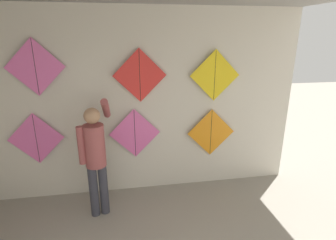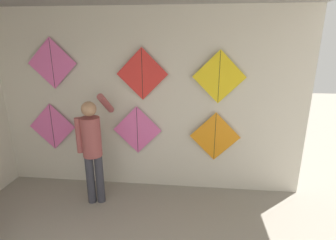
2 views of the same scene
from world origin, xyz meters
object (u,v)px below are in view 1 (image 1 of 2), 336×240
at_px(kite_2, 211,133).
at_px(kite_4, 140,75).
at_px(kite_0, 36,139).
at_px(kite_3, 35,67).
at_px(kite_1, 135,133).
at_px(kite_5, 215,76).
at_px(shopkeeper, 95,153).

relative_size(kite_2, kite_4, 1.00).
distance_m(kite_0, kite_4, 1.74).
bearing_deg(kite_3, kite_0, 180.00).
xyz_separation_m(kite_3, kite_4, (1.37, 0.00, -0.14)).
bearing_deg(kite_2, kite_1, 180.00).
relative_size(kite_3, kite_5, 1.00).
xyz_separation_m(kite_0, kite_5, (2.62, 0.00, 0.84)).
xyz_separation_m(kite_2, kite_5, (0.01, 0.00, 0.91)).
height_order(kite_3, kite_5, kite_3).
relative_size(kite_0, kite_3, 1.00).
height_order(kite_1, kite_3, kite_3).
distance_m(kite_1, kite_4, 0.88).
distance_m(kite_0, kite_2, 2.61).
bearing_deg(kite_5, shopkeeper, -164.15).
bearing_deg(kite_0, kite_5, 0.00).
bearing_deg(kite_5, kite_0, 180.00).
height_order(kite_3, kite_4, kite_3).
distance_m(kite_1, kite_3, 1.63).
relative_size(kite_2, kite_3, 1.00).
bearing_deg(kite_0, kite_1, 0.00).
bearing_deg(kite_5, kite_2, 180.00).
distance_m(kite_0, kite_5, 2.75).
bearing_deg(kite_2, kite_3, 180.00).
bearing_deg(shopkeeper, kite_5, 3.15).
bearing_deg(kite_4, kite_2, 0.00).
bearing_deg(kite_2, kite_4, 180.00).
relative_size(kite_0, kite_4, 1.00).
height_order(kite_0, kite_1, kite_0).
distance_m(kite_2, kite_5, 0.91).
bearing_deg(kite_0, kite_2, 0.00).
distance_m(shopkeeper, kite_5, 2.04).
xyz_separation_m(kite_2, kite_4, (-1.10, 0.00, 0.94)).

